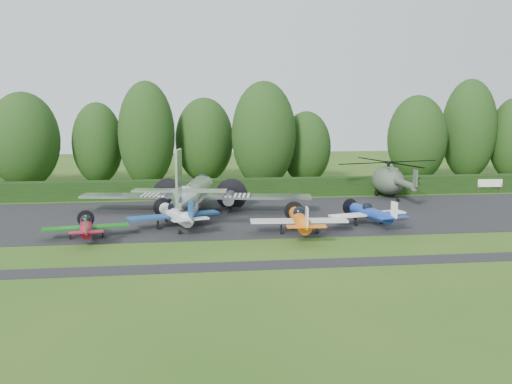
{
  "coord_description": "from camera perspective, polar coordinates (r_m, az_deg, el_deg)",
  "views": [
    {
      "loc": [
        -5.14,
        -40.26,
        9.98
      ],
      "look_at": [
        1.08,
        8.11,
        2.5
      ],
      "focal_mm": 40.0,
      "sensor_mm": 36.0,
      "label": 1
    }
  ],
  "objects": [
    {
      "name": "ground",
      "position": [
        41.8,
        -0.04,
        -5.1
      ],
      "size": [
        160.0,
        160.0,
        0.0
      ],
      "primitive_type": "plane",
      "color": "#264A14",
      "rests_on": "ground"
    },
    {
      "name": "light_plane_red",
      "position": [
        44.41,
        -16.63,
        -3.31
      ],
      "size": [
        6.3,
        6.62,
        2.42
      ],
      "rotation": [
        0.0,
        0.0,
        -0.17
      ],
      "color": "maroon",
      "rests_on": "ground"
    },
    {
      "name": "hedgerow",
      "position": [
        62.28,
        -2.49,
        -0.51
      ],
      "size": [
        90.0,
        1.6,
        2.0
      ],
      "primitive_type": "cube",
      "color": "black",
      "rests_on": "ground"
    },
    {
      "name": "light_plane_orange",
      "position": [
        44.09,
        4.4,
        -2.78
      ],
      "size": [
        7.57,
        7.96,
        2.91
      ],
      "rotation": [
        0.0,
        0.0,
        0.07
      ],
      "color": "orange",
      "rests_on": "ground"
    },
    {
      "name": "tree_8",
      "position": [
        70.83,
        -10.9,
        5.69
      ],
      "size": [
        6.86,
        6.86,
        12.88
      ],
      "color": "black",
      "rests_on": "ground"
    },
    {
      "name": "tree_2",
      "position": [
        75.16,
        -15.56,
        4.72
      ],
      "size": [
        6.33,
        6.33,
        10.33
      ],
      "color": "black",
      "rests_on": "ground"
    },
    {
      "name": "apron",
      "position": [
        51.5,
        -1.46,
        -2.45
      ],
      "size": [
        70.0,
        18.0,
        0.01
      ],
      "primitive_type": "cube",
      "color": "black",
      "rests_on": "ground"
    },
    {
      "name": "transport_plane",
      "position": [
        51.99,
        -6.18,
        -0.26
      ],
      "size": [
        21.4,
        16.41,
        6.86
      ],
      "rotation": [
        0.0,
        0.0,
        0.16
      ],
      "color": "silver",
      "rests_on": "ground"
    },
    {
      "name": "light_plane_blue",
      "position": [
        48.25,
        11.4,
        -2.08
      ],
      "size": [
        6.77,
        7.12,
        2.6
      ],
      "rotation": [
        0.0,
        0.0,
        -0.24
      ],
      "color": "navy",
      "rests_on": "ground"
    },
    {
      "name": "taxiway_verge",
      "position": [
        36.05,
        1.17,
        -7.35
      ],
      "size": [
        70.0,
        2.0,
        0.0
      ],
      "primitive_type": "cube",
      "color": "black",
      "rests_on": "ground"
    },
    {
      "name": "helicopter",
      "position": [
        63.59,
        13.09,
        1.38
      ],
      "size": [
        12.18,
        14.26,
        3.92
      ],
      "rotation": [
        0.0,
        0.0,
        0.02
      ],
      "color": "#3C4837",
      "rests_on": "ground"
    },
    {
      "name": "tree_0",
      "position": [
        68.83,
        0.77,
        5.74
      ],
      "size": [
        7.74,
        7.74,
        12.82
      ],
      "color": "black",
      "rests_on": "ground"
    },
    {
      "name": "tree_5",
      "position": [
        72.76,
        5.03,
        4.44
      ],
      "size": [
        6.26,
        6.26,
        9.2
      ],
      "color": "black",
      "rests_on": "ground"
    },
    {
      "name": "tree_7",
      "position": [
        81.95,
        20.52,
        5.87
      ],
      "size": [
        7.16,
        7.16,
        13.41
      ],
      "color": "black",
      "rests_on": "ground"
    },
    {
      "name": "light_plane_white",
      "position": [
        46.58,
        -8.02,
        -2.22
      ],
      "size": [
        7.57,
        7.96,
        2.91
      ],
      "rotation": [
        0.0,
        0.0,
        -0.32
      ],
      "color": "silver",
      "rests_on": "ground"
    },
    {
      "name": "sign_board",
      "position": [
        70.1,
        22.36,
        0.77
      ],
      "size": [
        2.85,
        0.11,
        1.6
      ],
      "rotation": [
        0.0,
        0.0,
        0.06
      ],
      "color": "#3F3326",
      "rests_on": "ground"
    },
    {
      "name": "tree_1",
      "position": [
        77.06,
        15.81,
        5.14
      ],
      "size": [
        7.63,
        7.63,
        11.24
      ],
      "color": "black",
      "rests_on": "ground"
    },
    {
      "name": "tree_4",
      "position": [
        83.95,
        24.26,
        4.85
      ],
      "size": [
        5.96,
        5.96,
        10.9
      ],
      "color": "black",
      "rests_on": "ground"
    },
    {
      "name": "tree_6",
      "position": [
        74.01,
        -22.21,
        4.81
      ],
      "size": [
        8.43,
        8.43,
        11.55
      ],
      "color": "black",
      "rests_on": "ground"
    },
    {
      "name": "tree_10",
      "position": [
        74.38,
        -5.18,
        5.19
      ],
      "size": [
        7.49,
        7.49,
        10.92
      ],
      "color": "black",
      "rests_on": "ground"
    }
  ]
}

